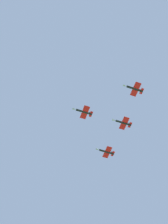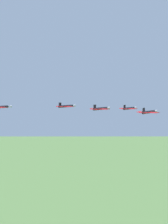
{
  "view_description": "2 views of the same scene",
  "coord_description": "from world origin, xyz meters",
  "px_view_note": "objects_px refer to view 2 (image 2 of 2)",
  "views": [
    {
      "loc": [
        44.31,
        -31.26,
        2.63
      ],
      "look_at": [
        -10.51,
        19.74,
        142.27
      ],
      "focal_mm": 50.97,
      "sensor_mm": 36.0,
      "label": 1
    },
    {
      "loc": [
        -26.33,
        160.58,
        151.42
      ],
      "look_at": [
        7.59,
        27.61,
        140.93
      ],
      "focal_mm": 52.01,
      "sensor_mm": 36.0,
      "label": 2
    }
  ],
  "objects_px": {
    "jet_port_inner": "(66,106)",
    "jet_lead": "(129,108)",
    "jet_port_outer": "(101,109)",
    "jet_starboard_inner": "(149,112)",
    "jet_starboard_outer": "(0,107)"
  },
  "relations": [
    {
      "from": "jet_port_inner",
      "to": "jet_starboard_outer",
      "type": "relative_size",
      "value": 1.0
    },
    {
      "from": "jet_port_inner",
      "to": "jet_lead",
      "type": "bearing_deg",
      "value": 45.0
    },
    {
      "from": "jet_port_inner",
      "to": "jet_starboard_outer",
      "type": "height_order",
      "value": "jet_port_inner"
    },
    {
      "from": "jet_port_outer",
      "to": "jet_starboard_outer",
      "type": "xyz_separation_m",
      "value": [
        42.51,
        0.1,
        -0.01
      ]
    },
    {
      "from": "jet_port_outer",
      "to": "jet_starboard_outer",
      "type": "relative_size",
      "value": 1.0
    },
    {
      "from": "jet_port_outer",
      "to": "jet_starboard_outer",
      "type": "height_order",
      "value": "jet_port_outer"
    },
    {
      "from": "jet_port_inner",
      "to": "jet_port_outer",
      "type": "bearing_deg",
      "value": -5.71
    },
    {
      "from": "jet_lead",
      "to": "jet_starboard_inner",
      "type": "distance_m",
      "value": 27.42
    },
    {
      "from": "jet_starboard_outer",
      "to": "jet_lead",
      "type": "bearing_deg",
      "value": 45.0
    },
    {
      "from": "jet_starboard_inner",
      "to": "jet_starboard_outer",
      "type": "xyz_separation_m",
      "value": [
        61.0,
        -6.05,
        0.49
      ]
    },
    {
      "from": "jet_lead",
      "to": "jet_starboard_outer",
      "type": "height_order",
      "value": "jet_starboard_outer"
    },
    {
      "from": "jet_port_outer",
      "to": "jet_port_inner",
      "type": "bearing_deg",
      "value": 174.29
    },
    {
      "from": "jet_starboard_inner",
      "to": "jet_port_outer",
      "type": "xyz_separation_m",
      "value": [
        18.49,
        -6.14,
        0.5
      ]
    },
    {
      "from": "jet_lead",
      "to": "jet_starboard_inner",
      "type": "bearing_deg",
      "value": -45.0
    },
    {
      "from": "jet_port_inner",
      "to": "jet_port_outer",
      "type": "relative_size",
      "value": 1.0
    }
  ]
}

